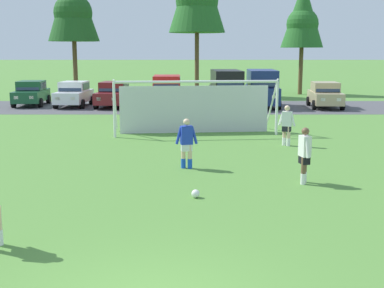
{
  "coord_description": "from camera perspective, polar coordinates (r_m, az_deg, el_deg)",
  "views": [
    {
      "loc": [
        0.61,
        -6.94,
        3.79
      ],
      "look_at": [
        0.65,
        7.92,
        1.07
      ],
      "focal_mm": 47.79,
      "sensor_mm": 36.0,
      "label": 1
    }
  ],
  "objects": [
    {
      "name": "parking_lot_strip",
      "position": [
        35.08,
        -1.14,
        4.16
      ],
      "size": [
        52.0,
        8.4,
        0.01
      ],
      "primitive_type": "cube",
      "color": "#4C4C51",
      "rests_on": "ground"
    },
    {
      "name": "player_trailing_back",
      "position": [
        20.94,
        10.39,
        2.04
      ],
      "size": [
        0.67,
        0.45,
        1.64
      ],
      "color": "beige",
      "rests_on": "ground"
    },
    {
      "name": "ground_plane",
      "position": [
        22.28,
        -1.72,
        0.55
      ],
      "size": [
        400.0,
        400.0,
        0.0
      ],
      "primitive_type": "plane",
      "color": "#518438"
    },
    {
      "name": "parked_car_slot_right",
      "position": [
        35.21,
        7.68,
        6.28
      ],
      "size": [
        2.32,
        4.87,
        2.52
      ],
      "color": "navy",
      "rests_on": "ground"
    },
    {
      "name": "parked_car_slot_left",
      "position": [
        36.19,
        -13.18,
        5.47
      ],
      "size": [
        2.17,
        4.27,
        1.72
      ],
      "color": "silver",
      "rests_on": "ground"
    },
    {
      "name": "player_winger_left",
      "position": [
        16.6,
        -0.75,
        0.05
      ],
      "size": [
        0.75,
        0.32,
        1.64
      ],
      "color": "beige",
      "rests_on": "ground"
    },
    {
      "name": "tree_left_edge",
      "position": [
        43.41,
        -13.32,
        15.02
      ],
      "size": [
        4.1,
        4.1,
        10.94
      ],
      "color": "brown",
      "rests_on": "ground"
    },
    {
      "name": "parked_car_slot_far_left",
      "position": [
        37.67,
        -17.63,
        5.44
      ],
      "size": [
        2.26,
        4.32,
        1.72
      ],
      "color": "#194C2D",
      "rests_on": "ground"
    },
    {
      "name": "soccer_goal",
      "position": [
        23.67,
        0.2,
        4.3
      ],
      "size": [
        7.57,
        2.67,
        2.57
      ],
      "color": "white",
      "rests_on": "ground"
    },
    {
      "name": "parked_car_slot_far_right",
      "position": [
        35.67,
        14.5,
        5.34
      ],
      "size": [
        2.29,
        4.33,
        1.72
      ],
      "color": "tan",
      "rests_on": "ground"
    },
    {
      "name": "soccer_ball",
      "position": [
        13.42,
        0.27,
        -5.57
      ],
      "size": [
        0.22,
        0.22,
        0.22
      ],
      "color": "white",
      "rests_on": "ground"
    },
    {
      "name": "tree_center_back",
      "position": [
        46.36,
        12.11,
        13.76
      ],
      "size": [
        3.67,
        3.67,
        9.78
      ],
      "color": "brown",
      "rests_on": "ground"
    },
    {
      "name": "parked_car_slot_center_left",
      "position": [
        35.33,
        -8.86,
        5.5
      ],
      "size": [
        2.29,
        4.33,
        1.72
      ],
      "color": "maroon",
      "rests_on": "ground"
    },
    {
      "name": "player_winger_right",
      "position": [
        15.05,
        12.3,
        -1.26
      ],
      "size": [
        0.32,
        0.75,
        1.64
      ],
      "color": "brown",
      "rests_on": "ground"
    },
    {
      "name": "parked_car_slot_center",
      "position": [
        34.54,
        -2.95,
        5.9
      ],
      "size": [
        2.2,
        4.63,
        2.16
      ],
      "color": "red",
      "rests_on": "ground"
    },
    {
      "name": "parked_car_slot_center_right",
      "position": [
        34.46,
        3.75,
        6.26
      ],
      "size": [
        2.38,
        4.89,
        2.52
      ],
      "color": "black",
      "rests_on": "ground"
    }
  ]
}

